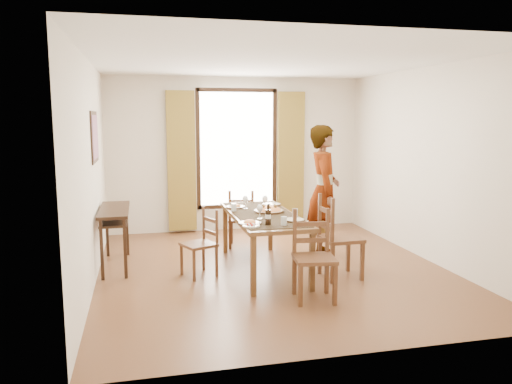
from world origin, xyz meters
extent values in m
plane|color=#492B16|center=(0.00, 0.00, 0.00)|extent=(5.00, 5.00, 0.00)
cube|color=silver|center=(0.00, 2.50, 1.35)|extent=(4.50, 0.10, 2.70)
cube|color=silver|center=(0.00, -2.50, 1.35)|extent=(4.50, 0.10, 2.70)
cube|color=silver|center=(-2.25, 0.00, 1.35)|extent=(0.10, 5.00, 2.70)
cube|color=silver|center=(2.25, 0.00, 1.35)|extent=(0.10, 5.00, 2.70)
cube|color=white|center=(0.00, 0.00, 2.72)|extent=(4.50, 5.00, 0.04)
cube|color=white|center=(0.00, 2.47, 1.45)|extent=(1.30, 0.04, 2.00)
cube|color=olive|center=(-0.98, 2.41, 1.25)|extent=(0.48, 0.10, 2.40)
cube|color=olive|center=(0.98, 2.41, 1.25)|extent=(0.48, 0.10, 2.40)
cube|color=black|center=(-2.24, 0.60, 1.75)|extent=(0.02, 0.86, 0.66)
cube|color=#D74428|center=(-2.23, 0.60, 1.75)|extent=(0.01, 0.76, 0.56)
cube|color=black|center=(-2.03, 0.60, 0.78)|extent=(0.38, 1.20, 0.04)
cube|color=black|center=(-2.03, 0.60, 0.66)|extent=(0.34, 1.10, 0.03)
cube|color=black|center=(-2.17, 0.05, 0.38)|extent=(0.04, 0.04, 0.76)
cube|color=black|center=(-2.17, 1.15, 0.38)|extent=(0.04, 0.04, 0.76)
cube|color=black|center=(-1.89, 0.05, 0.38)|extent=(0.04, 0.04, 0.76)
cube|color=black|center=(-1.89, 1.15, 0.38)|extent=(0.04, 0.04, 0.76)
cube|color=brown|center=(-0.13, 0.02, 0.72)|extent=(0.81, 2.01, 0.05)
cube|color=black|center=(-0.13, 0.02, 0.75)|extent=(0.75, 1.85, 0.01)
cube|color=brown|center=(-0.47, -0.93, 0.35)|extent=(0.06, 0.06, 0.70)
cube|color=brown|center=(-0.47, 0.96, 0.35)|extent=(0.06, 0.06, 0.70)
cube|color=brown|center=(0.22, -0.93, 0.35)|extent=(0.06, 0.06, 0.70)
cube|color=brown|center=(0.22, 0.96, 0.35)|extent=(0.06, 0.06, 0.70)
cube|color=brown|center=(-0.98, -0.05, 0.41)|extent=(0.50, 0.50, 0.04)
cube|color=brown|center=(-1.20, 0.03, 0.20)|extent=(0.04, 0.04, 0.41)
cube|color=brown|center=(-0.90, 0.16, 0.20)|extent=(0.04, 0.04, 0.41)
cube|color=brown|center=(-1.07, -0.26, 0.20)|extent=(0.04, 0.04, 0.41)
cube|color=brown|center=(-0.77, -0.14, 0.20)|extent=(0.04, 0.04, 0.41)
cube|color=brown|center=(-0.89, 0.17, 0.63)|extent=(0.03, 0.03, 0.45)
cube|color=brown|center=(-0.76, -0.13, 0.63)|extent=(0.03, 0.03, 0.45)
cube|color=brown|center=(-0.83, 0.02, 0.54)|extent=(0.15, 0.31, 0.05)
cube|color=brown|center=(-0.83, 0.02, 0.70)|extent=(0.15, 0.31, 0.05)
cube|color=brown|center=(-0.16, 1.26, 0.43)|extent=(0.49, 0.49, 0.04)
cube|color=brown|center=(0.05, 1.38, 0.21)|extent=(0.04, 0.04, 0.43)
cube|color=brown|center=(-0.04, 1.05, 0.21)|extent=(0.04, 0.04, 0.43)
cube|color=brown|center=(-0.28, 1.47, 0.21)|extent=(0.04, 0.04, 0.43)
cube|color=brown|center=(-0.37, 1.14, 0.21)|extent=(0.04, 0.04, 0.43)
cube|color=brown|center=(-0.04, 1.04, 0.67)|extent=(0.03, 0.03, 0.48)
cube|color=brown|center=(-0.37, 1.13, 0.67)|extent=(0.03, 0.03, 0.48)
cube|color=brown|center=(-0.21, 1.08, 0.57)|extent=(0.34, 0.11, 0.05)
cube|color=brown|center=(-0.21, 1.08, 0.74)|extent=(0.34, 0.11, 0.05)
cube|color=brown|center=(0.15, -1.19, 0.47)|extent=(0.49, 0.49, 0.04)
cube|color=brown|center=(-0.06, -1.36, 0.23)|extent=(0.04, 0.04, 0.47)
cube|color=brown|center=(-0.01, -0.98, 0.23)|extent=(0.04, 0.04, 0.47)
cube|color=brown|center=(0.31, -1.41, 0.23)|extent=(0.04, 0.04, 0.47)
cube|color=brown|center=(0.36, -1.03, 0.23)|extent=(0.04, 0.04, 0.47)
cube|color=brown|center=(-0.01, -0.97, 0.73)|extent=(0.04, 0.04, 0.52)
cube|color=brown|center=(0.36, -1.02, 0.73)|extent=(0.04, 0.04, 0.52)
cube|color=brown|center=(0.18, -1.00, 0.63)|extent=(0.38, 0.08, 0.05)
cube|color=brown|center=(0.18, -1.00, 0.81)|extent=(0.38, 0.08, 0.05)
cube|color=brown|center=(0.75, -0.52, 0.50)|extent=(0.48, 0.48, 0.04)
cube|color=brown|center=(0.95, -0.71, 0.25)|extent=(0.04, 0.04, 0.50)
cube|color=brown|center=(0.56, -0.72, 0.25)|extent=(0.04, 0.04, 0.50)
cube|color=brown|center=(0.94, -0.31, 0.25)|extent=(0.04, 0.04, 0.50)
cube|color=brown|center=(0.54, -0.32, 0.25)|extent=(0.04, 0.04, 0.50)
cube|color=brown|center=(0.54, -0.72, 0.77)|extent=(0.04, 0.04, 0.55)
cube|color=brown|center=(0.53, -0.32, 0.77)|extent=(0.04, 0.04, 0.55)
cube|color=brown|center=(0.54, -0.52, 0.66)|extent=(0.04, 0.40, 0.06)
cube|color=brown|center=(0.54, -0.52, 0.86)|extent=(0.04, 0.40, 0.06)
imported|color=gray|center=(0.90, 0.52, 0.95)|extent=(0.92, 0.80, 1.90)
cylinder|color=silver|center=(0.22, -0.27, 0.81)|extent=(0.07, 0.07, 0.10)
cylinder|color=silver|center=(-0.47, 0.28, 0.81)|extent=(0.07, 0.07, 0.10)
cylinder|color=silver|center=(-0.06, -0.73, 0.81)|extent=(0.07, 0.07, 0.10)
camera|label=1|loc=(-1.67, -6.20, 2.00)|focal=35.00mm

